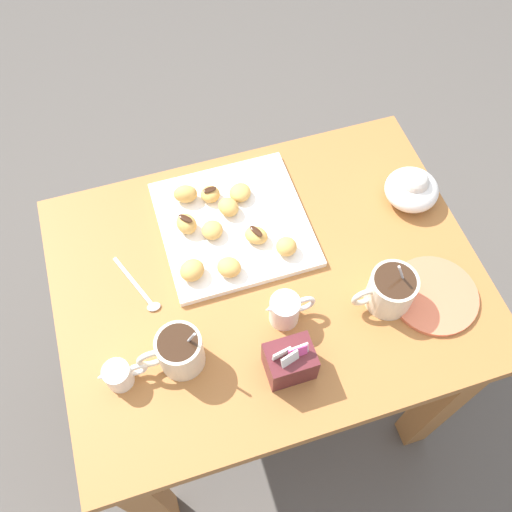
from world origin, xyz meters
name	(u,v)px	position (x,y,z in m)	size (l,w,h in m)	color
ground_plane	(264,383)	(0.00, 0.00, 0.00)	(8.00, 8.00, 0.00)	#514C47
dining_table	(267,308)	(0.00, 0.00, 0.58)	(0.89, 0.68, 0.74)	#A36633
pastry_plate_square	(234,224)	(0.03, -0.14, 0.75)	(0.32, 0.32, 0.02)	white
coffee_mug_cream_left	(390,290)	(-0.21, 0.13, 0.79)	(0.13, 0.10, 0.13)	silver
coffee_mug_cream_right	(179,351)	(0.22, 0.13, 0.79)	(0.13, 0.09, 0.14)	silver
cream_pitcher_white	(285,309)	(0.00, 0.10, 0.78)	(0.10, 0.06, 0.07)	white
sugar_caddy	(290,361)	(0.03, 0.21, 0.78)	(0.09, 0.07, 0.11)	#561E23
ice_cream_bowl	(412,188)	(-0.37, -0.10, 0.78)	(0.12, 0.12, 0.09)	white
chocolate_sauce_pitcher	(119,375)	(0.34, 0.13, 0.77)	(0.09, 0.05, 0.06)	white
saucer_coral_left	(434,295)	(-0.31, 0.15, 0.75)	(0.18, 0.18, 0.01)	#E5704C
loose_spoon_near_saucer	(141,291)	(0.26, -0.04, 0.75)	(0.07, 0.15, 0.01)	silver
beignet_0	(254,236)	(0.00, -0.09, 0.77)	(0.05, 0.04, 0.03)	#DBA351
chocolate_drizzle_0	(254,232)	(0.00, -0.09, 0.79)	(0.04, 0.01, 0.01)	#381E11
beignet_1	(228,207)	(0.04, -0.17, 0.78)	(0.04, 0.05, 0.03)	#DBA351
beignet_2	(210,194)	(0.07, -0.22, 0.77)	(0.04, 0.04, 0.03)	#DBA351
chocolate_drizzle_2	(210,190)	(0.07, -0.22, 0.79)	(0.03, 0.02, 0.01)	#381E11
beignet_3	(185,194)	(0.12, -0.23, 0.78)	(0.04, 0.05, 0.04)	#DBA351
beignet_4	(212,230)	(0.09, -0.13, 0.77)	(0.05, 0.05, 0.03)	#DBA351
beignet_5	(186,224)	(0.14, -0.16, 0.78)	(0.05, 0.04, 0.04)	#DBA351
chocolate_drizzle_5	(185,218)	(0.14, -0.16, 0.80)	(0.04, 0.01, 0.01)	#381E11
beignet_6	(239,193)	(0.00, -0.21, 0.77)	(0.05, 0.05, 0.03)	#DBA351
beignet_7	(286,247)	(-0.05, -0.04, 0.78)	(0.04, 0.04, 0.04)	#DBA351
beignet_8	(229,267)	(0.08, -0.03, 0.78)	(0.05, 0.05, 0.03)	#DBA351
beignet_9	(192,270)	(0.15, -0.04, 0.78)	(0.05, 0.05, 0.04)	#DBA351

